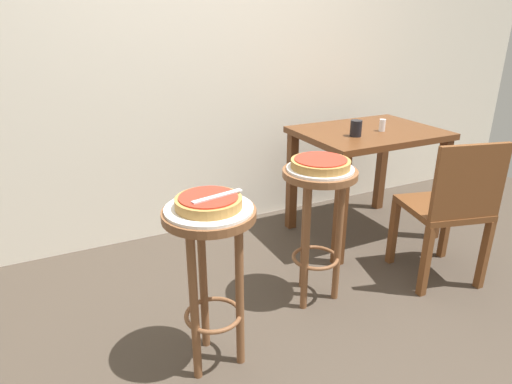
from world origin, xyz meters
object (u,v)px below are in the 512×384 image
at_px(stool_foreground, 211,255).
at_px(pizza_server_knife, 217,196).
at_px(pizza_foreground, 209,202).
at_px(pizza_middle, 321,163).
at_px(stool_middle, 318,207).
at_px(dining_table, 367,149).
at_px(wooden_chair, 450,207).
at_px(cup_near_edge, 356,128).
at_px(serving_plate_middle, 320,169).
at_px(serving_plate_foreground, 209,209).
at_px(condiment_shaker, 382,125).

relative_size(stool_foreground, pizza_server_knife, 3.35).
height_order(pizza_foreground, pizza_middle, same).
relative_size(stool_middle, dining_table, 0.81).
bearing_deg(pizza_foreground, wooden_chair, 1.64).
distance_m(cup_near_edge, pizza_server_knife, 1.36).
bearing_deg(pizza_server_knife, dining_table, 17.48).
relative_size(pizza_middle, pizza_server_knife, 1.32).
height_order(dining_table, pizza_server_knife, pizza_server_knife).
bearing_deg(pizza_server_knife, stool_foreground, 134.56).
height_order(stool_middle, dining_table, dining_table).
bearing_deg(wooden_chair, serving_plate_middle, 166.78).
relative_size(pizza_foreground, dining_table, 0.29).
bearing_deg(pizza_server_knife, cup_near_edge, 17.87).
height_order(serving_plate_foreground, dining_table, serving_plate_foreground).
xyz_separation_m(stool_middle, dining_table, (0.73, 0.53, 0.08)).
relative_size(cup_near_edge, wooden_chair, 0.12).
distance_m(serving_plate_foreground, wooden_chair, 1.44).
bearing_deg(stool_middle, condiment_shaker, 30.64).
height_order(stool_foreground, pizza_server_knife, pizza_server_knife).
height_order(pizza_foreground, wooden_chair, wooden_chair).
relative_size(pizza_foreground, condiment_shaker, 3.38).
relative_size(serving_plate_foreground, pizza_middle, 1.19).
distance_m(serving_plate_foreground, condiment_shaker, 1.60).
height_order(stool_foreground, serving_plate_middle, serving_plate_middle).
distance_m(serving_plate_middle, pizza_middle, 0.03).
distance_m(stool_foreground, serving_plate_foreground, 0.20).
relative_size(serving_plate_middle, pizza_server_knife, 1.51).
bearing_deg(serving_plate_middle, serving_plate_foreground, -161.83).
bearing_deg(pizza_foreground, serving_plate_middle, 18.17).
bearing_deg(serving_plate_foreground, pizza_foreground, 180.00).
bearing_deg(stool_foreground, condiment_shaker, 25.25).
relative_size(condiment_shaker, pizza_server_knife, 0.35).
xyz_separation_m(stool_middle, pizza_middle, (-0.00, 0.00, 0.23)).
distance_m(pizza_middle, condiment_shaker, 0.91).
bearing_deg(pizza_middle, cup_near_edge, 38.32).
distance_m(condiment_shaker, pizza_server_knife, 1.58).
bearing_deg(cup_near_edge, serving_plate_foreground, -151.72).
height_order(serving_plate_foreground, cup_near_edge, cup_near_edge).
relative_size(serving_plate_foreground, pizza_foreground, 1.33).
xyz_separation_m(serving_plate_foreground, dining_table, (1.39, 0.74, -0.13)).
relative_size(pizza_middle, wooden_chair, 0.34).
relative_size(pizza_middle, dining_table, 0.32).
distance_m(dining_table, cup_near_edge, 0.27).
height_order(serving_plate_foreground, pizza_middle, pizza_middle).
bearing_deg(pizza_foreground, dining_table, 28.07).
bearing_deg(pizza_middle, stool_foreground, -161.83).
height_order(stool_middle, pizza_server_knife, pizza_server_knife).
distance_m(pizza_foreground, pizza_server_knife, 0.04).
xyz_separation_m(serving_plate_foreground, wooden_chair, (1.41, 0.04, -0.28)).
bearing_deg(wooden_chair, condiment_shaker, 86.94).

